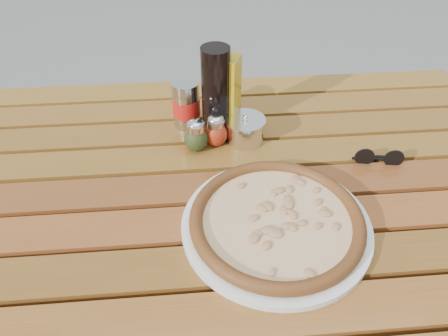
{
  "coord_description": "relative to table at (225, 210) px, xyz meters",
  "views": [
    {
      "loc": [
        -0.06,
        -0.68,
        1.38
      ],
      "look_at": [
        0.0,
        0.02,
        0.78
      ],
      "focal_mm": 35.0,
      "sensor_mm": 36.0,
      "label": 1
    }
  ],
  "objects": [
    {
      "name": "pepper_shaker",
      "position": [
        -0.01,
        0.14,
        0.11
      ],
      "size": [
        0.07,
        0.07,
        0.08
      ],
      "rotation": [
        0.0,
        0.0,
        0.43
      ],
      "color": "#AC2D13",
      "rests_on": "table"
    },
    {
      "name": "parmesan_tin",
      "position": [
        0.06,
        0.15,
        0.11
      ],
      "size": [
        0.12,
        0.12,
        0.07
      ],
      "rotation": [
        0.0,
        0.0,
        0.34
      ],
      "color": "silver",
      "rests_on": "table"
    },
    {
      "name": "dark_bottle",
      "position": [
        -0.0,
        0.19,
        0.19
      ],
      "size": [
        0.09,
        0.09,
        0.22
      ],
      "primitive_type": "cylinder",
      "rotation": [
        0.0,
        0.0,
        -0.37
      ],
      "color": "black",
      "rests_on": "table"
    },
    {
      "name": "table",
      "position": [
        0.0,
        0.0,
        0.0
      ],
      "size": [
        1.4,
        0.9,
        0.75
      ],
      "color": "#3D1F0D",
      "rests_on": "ground"
    },
    {
      "name": "oregano_shaker",
      "position": [
        -0.05,
        0.13,
        0.11
      ],
      "size": [
        0.06,
        0.06,
        0.08
      ],
      "rotation": [
        0.0,
        0.0,
        -0.1
      ],
      "color": "#343F19",
      "rests_on": "table"
    },
    {
      "name": "soda_can",
      "position": [
        -0.07,
        0.23,
        0.13
      ],
      "size": [
        0.09,
        0.09,
        0.12
      ],
      "rotation": [
        0.0,
        0.0,
        -0.36
      ],
      "color": "#BABABE",
      "rests_on": "table"
    },
    {
      "name": "sunglasses",
      "position": [
        0.35,
        0.04,
        0.09
      ],
      "size": [
        0.11,
        0.04,
        0.04
      ],
      "rotation": [
        0.0,
        0.0,
        -0.17
      ],
      "color": "black",
      "rests_on": "table"
    },
    {
      "name": "plate",
      "position": [
        0.09,
        -0.13,
        0.08
      ],
      "size": [
        0.44,
        0.44,
        0.01
      ],
      "primitive_type": "cylinder",
      "rotation": [
        0.0,
        0.0,
        -0.25
      ],
      "color": "white",
      "rests_on": "table"
    },
    {
      "name": "pizza",
      "position": [
        0.09,
        -0.13,
        0.1
      ],
      "size": [
        0.44,
        0.44,
        0.03
      ],
      "rotation": [
        0.0,
        0.0,
        -0.48
      ],
      "color": "#FFE7B6",
      "rests_on": "plate"
    },
    {
      "name": "olive_oil_cruet",
      "position": [
        0.02,
        0.21,
        0.17
      ],
      "size": [
        0.07,
        0.07,
        0.21
      ],
      "rotation": [
        0.0,
        0.0,
        -0.42
      ],
      "color": "#AF8812",
      "rests_on": "table"
    }
  ]
}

